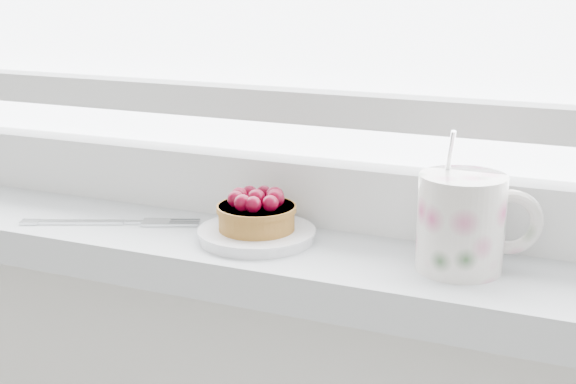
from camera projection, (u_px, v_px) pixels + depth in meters
The scene contains 4 objects.
saucer at pixel (257, 235), 0.84m from camera, with size 0.12×0.12×0.01m, color white.
raspberry_tart at pixel (257, 212), 0.83m from camera, with size 0.08×0.08×0.04m.
floral_mug at pixel (464, 221), 0.75m from camera, with size 0.13×0.10×0.13m.
fork at pixel (109, 222), 0.90m from camera, with size 0.19×0.10×0.00m.
Camera 1 is at (0.31, 1.16, 1.21)m, focal length 50.00 mm.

